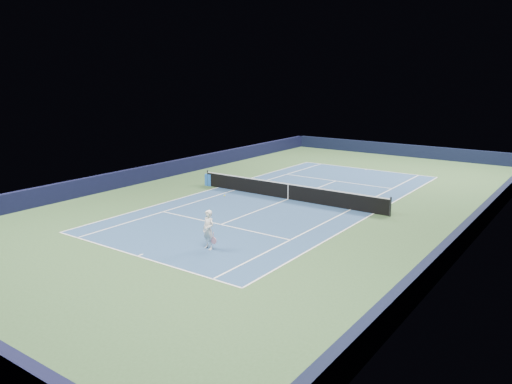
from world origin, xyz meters
The scene contains 19 objects.
ground centered at (0.00, 0.00, 0.00)m, with size 40.00×40.00×0.00m, color #32502C.
wall_far centered at (0.00, 19.82, 0.55)m, with size 22.00×0.35×1.10m, color black.
wall_right centered at (10.82, 0.00, 0.55)m, with size 0.35×40.00×1.10m, color black.
wall_left centered at (-10.82, 0.00, 0.55)m, with size 0.35×40.00×1.10m, color black.
court_surface centered at (0.00, 0.00, 0.00)m, with size 10.97×23.77×0.01m, color navy.
baseline_far centered at (0.00, 11.88, 0.01)m, with size 10.97×0.08×0.00m, color white.
baseline_near centered at (0.00, -11.88, 0.01)m, with size 10.97×0.08×0.00m, color white.
sideline_doubles_right centered at (5.49, 0.00, 0.01)m, with size 0.08×23.77×0.00m, color white.
sideline_doubles_left centered at (-5.49, 0.00, 0.01)m, with size 0.08×23.77×0.00m, color white.
sideline_singles_right centered at (4.12, 0.00, 0.01)m, with size 0.08×23.77×0.00m, color white.
sideline_singles_left centered at (-4.12, 0.00, 0.01)m, with size 0.08×23.77×0.00m, color white.
service_line_far centered at (0.00, 6.40, 0.01)m, with size 8.23×0.08×0.00m, color white.
service_line_near centered at (0.00, -6.40, 0.01)m, with size 8.23×0.08×0.00m, color white.
center_service_line centered at (0.00, 0.00, 0.01)m, with size 0.08×12.80×0.00m, color white.
center_mark_far centered at (0.00, 11.73, 0.01)m, with size 0.08×0.30×0.00m, color white.
center_mark_near centered at (0.00, -11.73, 0.01)m, with size 0.08×0.30×0.00m, color white.
tennis_net centered at (0.00, 0.00, 0.50)m, with size 12.90×0.10×1.07m.
sponsor_cube centered at (-6.40, 0.17, 0.40)m, with size 0.58×0.50×0.79m.
tennis_player centered at (1.85, -9.47, 0.87)m, with size 0.82×1.29×2.23m.
Camera 1 is at (15.43, -24.98, 7.45)m, focal length 35.00 mm.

